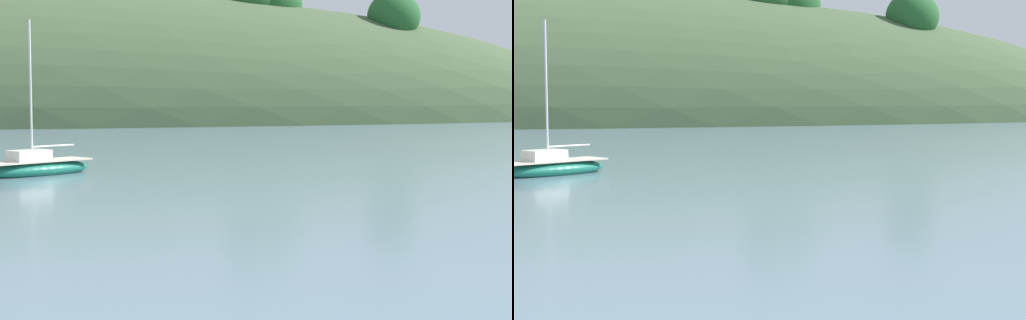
% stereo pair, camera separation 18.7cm
% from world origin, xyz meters
% --- Properties ---
extents(far_shoreline_hill, '(150.00, 36.00, 34.26)m').
position_xyz_m(far_shoreline_hill, '(0.13, 94.70, 0.10)').
color(far_shoreline_hill, '#425638').
rests_on(far_shoreline_hill, ground).
extents(sailboat_black_sloop, '(5.06, 3.98, 6.54)m').
position_xyz_m(sailboat_black_sloop, '(-6.56, 29.74, 0.32)').
color(sailboat_black_sloop, '#196B56').
rests_on(sailboat_black_sloop, ground).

